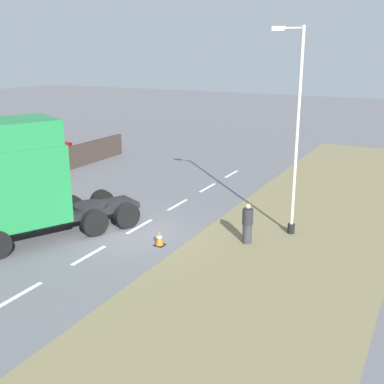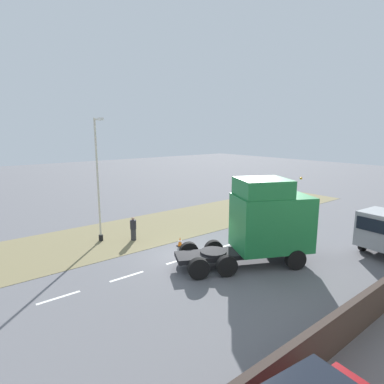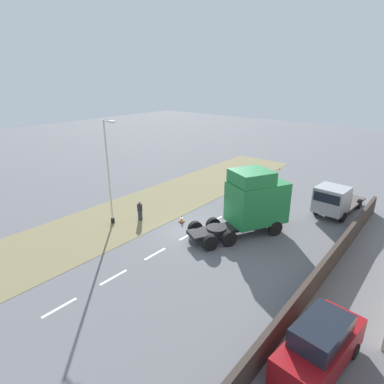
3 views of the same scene
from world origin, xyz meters
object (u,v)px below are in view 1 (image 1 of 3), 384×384
(pedestrian, at_px, (247,224))
(traffic_cone_lead, at_px, (159,238))
(parked_car, at_px, (34,153))
(lamp_post, at_px, (294,140))
(lorry_cab, at_px, (15,182))

(pedestrian, xyz_separation_m, traffic_cone_lead, (2.77, 1.68, -0.46))
(parked_car, relative_size, lamp_post, 0.60)
(pedestrian, bearing_deg, lorry_cab, 26.00)
(pedestrian, bearing_deg, parked_car, -17.25)
(lamp_post, height_order, pedestrian, lamp_post)
(lamp_post, bearing_deg, parked_car, -10.49)
(parked_car, distance_m, pedestrian, 15.93)
(lorry_cab, distance_m, traffic_cone_lead, 5.61)
(pedestrian, bearing_deg, traffic_cone_lead, 31.17)
(lorry_cab, distance_m, lamp_post, 10.33)
(lamp_post, xyz_separation_m, pedestrian, (1.08, 1.70, -2.92))
(parked_car, xyz_separation_m, traffic_cone_lead, (-12.44, 6.40, -0.77))
(lorry_cab, bearing_deg, lamp_post, -121.68)
(lamp_post, bearing_deg, traffic_cone_lead, 41.25)
(lorry_cab, xyz_separation_m, pedestrian, (-7.61, -3.71, -1.54))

